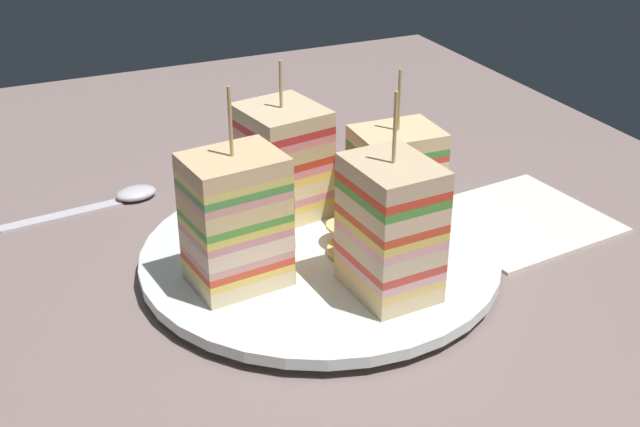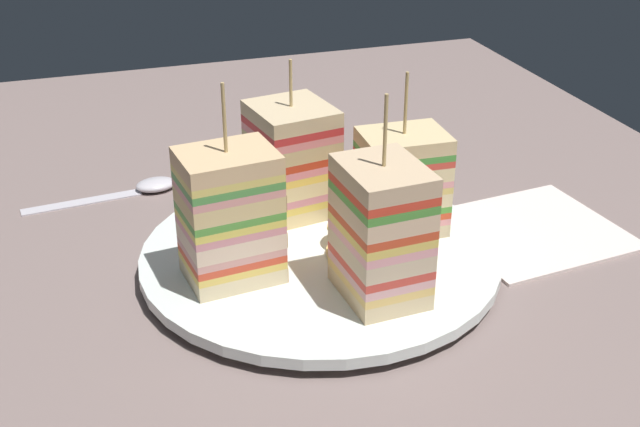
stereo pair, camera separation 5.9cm
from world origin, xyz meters
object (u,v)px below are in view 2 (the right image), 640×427
sandwich_wedge_1 (401,182)px  sandwich_wedge_3 (230,216)px  napkin (532,229)px  plate (320,257)px  sandwich_wedge_2 (287,160)px  sandwich_wedge_0 (381,232)px  chip_pile (353,242)px  spoon (137,189)px

sandwich_wedge_1 → sandwich_wedge_3: bearing=14.5°
sandwich_wedge_1 → sandwich_wedge_3: size_ratio=0.89×
sandwich_wedge_3 → napkin: sandwich_wedge_3 is taller
plate → sandwich_wedge_1: (1.35, -6.81, 4.46)cm
plate → sandwich_wedge_2: 8.50cm
sandwich_wedge_0 → sandwich_wedge_1: size_ratio=1.13×
plate → chip_pile: 2.71cm
chip_pile → spoon: 22.32cm
plate → napkin: size_ratio=1.99×
napkin → plate: bearing=90.2°
sandwich_wedge_0 → spoon: size_ratio=1.05×
plate → sandwich_wedge_1: bearing=-78.8°
chip_pile → spoon: size_ratio=0.45×
sandwich_wedge_2 → plate: bearing=-5.7°
plate → sandwich_wedge_2: (6.93, 0.44, 4.90)cm
plate → sandwich_wedge_3: size_ratio=1.88×
napkin → sandwich_wedge_0: bearing=113.0°
sandwich_wedge_2 → sandwich_wedge_3: (-8.46, 6.33, 0.32)cm
plate → spoon: bearing=33.5°
chip_pile → plate: bearing=68.9°
sandwich_wedge_2 → napkin: bearing=60.0°
plate → napkin: bearing=-89.8°
napkin → sandwich_wedge_3: bearing=93.7°
sandwich_wedge_1 → spoon: (15.56, 18.00, -4.96)cm
chip_pile → napkin: size_ratio=0.45×
plate → sandwich_wedge_0: (-6.67, -1.94, 5.22)cm
plate → napkin: plate is taller
plate → napkin: 17.79cm
sandwich_wedge_0 → sandwich_wedge_3: bearing=56.0°
plate → spoon: (16.91, 11.19, -0.50)cm
sandwich_wedge_2 → sandwich_wedge_3: sandwich_wedge_3 is taller
spoon → napkin: (-16.85, -28.96, -0.15)cm
sandwich_wedge_3 → chip_pile: (0.67, -8.99, -3.90)cm
sandwich_wedge_0 → napkin: sandwich_wedge_0 is taller
sandwich_wedge_3 → napkin: size_ratio=1.06×
sandwich_wedge_2 → spoon: sandwich_wedge_2 is taller
plate → sandwich_wedge_1: sandwich_wedge_1 is taller
sandwich_wedge_0 → chip_pile: sandwich_wedge_0 is taller
chip_pile → sandwich_wedge_3: bearing=94.3°
sandwich_wedge_0 → sandwich_wedge_2: 13.81cm
chip_pile → spoon: (17.76, 13.40, -1.82)cm
sandwich_wedge_0 → sandwich_wedge_3: 10.13cm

